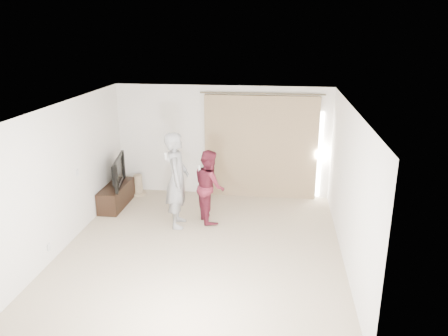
{
  "coord_description": "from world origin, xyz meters",
  "views": [
    {
      "loc": [
        1.31,
        -7.08,
        3.85
      ],
      "look_at": [
        0.24,
        1.2,
        1.15
      ],
      "focal_mm": 35.0,
      "sensor_mm": 36.0,
      "label": 1
    }
  ],
  "objects": [
    {
      "name": "scratching_post",
      "position": [
        -1.99,
        2.4,
        0.2
      ],
      "size": [
        0.37,
        0.37,
        0.49
      ],
      "color": "tan",
      "rests_on": "ground"
    },
    {
      "name": "curtain",
      "position": [
        0.91,
        2.68,
        1.2
      ],
      "size": [
        2.8,
        0.11,
        2.46
      ],
      "color": "tan",
      "rests_on": "ground"
    },
    {
      "name": "wall_back",
      "position": [
        0.0,
        2.75,
        1.3
      ],
      "size": [
        5.0,
        0.04,
        2.6
      ],
      "primitive_type": "cube",
      "color": "white",
      "rests_on": "ground"
    },
    {
      "name": "ceiling",
      "position": [
        0.0,
        0.0,
        2.6
      ],
      "size": [
        5.0,
        5.5,
        0.01
      ],
      "primitive_type": "cube",
      "color": "white",
      "rests_on": "wall_back"
    },
    {
      "name": "person_man",
      "position": [
        -0.65,
        0.87,
        0.97
      ],
      "size": [
        0.55,
        0.76,
        1.94
      ],
      "color": "gray",
      "rests_on": "ground"
    },
    {
      "name": "wall_left",
      "position": [
        -2.5,
        -0.0,
        1.3
      ],
      "size": [
        0.04,
        5.5,
        2.6
      ],
      "color": "white",
      "rests_on": "ground"
    },
    {
      "name": "floor",
      "position": [
        0.0,
        0.0,
        0.0
      ],
      "size": [
        5.5,
        5.5,
        0.0
      ],
      "primitive_type": "plane",
      "color": "tan",
      "rests_on": "ground"
    },
    {
      "name": "tv",
      "position": [
        -2.27,
        1.67,
        0.81
      ],
      "size": [
        0.38,
        1.15,
        0.66
      ],
      "primitive_type": "imported",
      "rotation": [
        0.0,
        0.0,
        1.77
      ],
      "color": "black",
      "rests_on": "tv_console"
    },
    {
      "name": "tv_console",
      "position": [
        -2.27,
        1.67,
        0.24
      ],
      "size": [
        0.44,
        1.26,
        0.48
      ],
      "primitive_type": "cube",
      "color": "black",
      "rests_on": "ground"
    },
    {
      "name": "person_woman",
      "position": [
        -0.06,
        1.19,
        0.76
      ],
      "size": [
        0.83,
        0.91,
        1.51
      ],
      "color": "maroon",
      "rests_on": "ground"
    }
  ]
}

